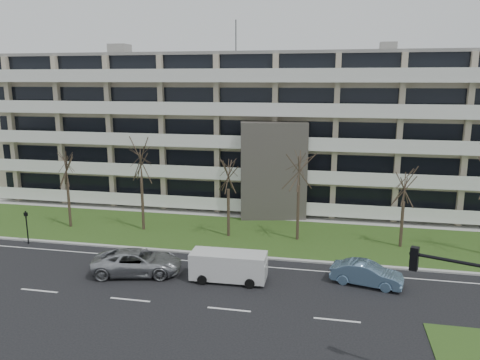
% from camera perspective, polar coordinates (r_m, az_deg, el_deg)
% --- Properties ---
extents(ground, '(160.00, 160.00, 0.00)m').
position_cam_1_polar(ground, '(27.46, -1.35, -15.50)').
color(ground, black).
rests_on(ground, ground).
extents(grass_verge, '(90.00, 10.00, 0.06)m').
position_cam_1_polar(grass_verge, '(39.22, 2.91, -6.77)').
color(grass_verge, '#304D19').
rests_on(grass_verge, ground).
extents(curb, '(90.00, 0.35, 0.12)m').
position_cam_1_polar(curb, '(34.57, 1.64, -9.37)').
color(curb, '#B2B2AD').
rests_on(curb, ground).
extents(sidewalk, '(90.00, 2.00, 0.08)m').
position_cam_1_polar(sidewalk, '(44.40, 3.99, -4.49)').
color(sidewalk, '#B2B2AD').
rests_on(sidewalk, ground).
extents(lane_edge_line, '(90.00, 0.12, 0.01)m').
position_cam_1_polar(lane_edge_line, '(33.23, 1.19, -10.39)').
color(lane_edge_line, white).
rests_on(lane_edge_line, ground).
extents(apartment_building, '(60.50, 15.10, 18.75)m').
position_cam_1_polar(apartment_building, '(49.58, 5.16, 6.18)').
color(apartment_building, '#C1B496').
rests_on(apartment_building, ground).
extents(silver_pickup, '(6.31, 3.90, 1.63)m').
position_cam_1_polar(silver_pickup, '(32.40, -12.40, -9.74)').
color(silver_pickup, '#A4A6AB').
rests_on(silver_pickup, ground).
extents(blue_sedan, '(4.67, 2.49, 1.46)m').
position_cam_1_polar(blue_sedan, '(31.15, 15.18, -10.97)').
color(blue_sedan, '#6990B6').
rests_on(blue_sedan, ground).
extents(white_van, '(4.91, 2.10, 1.89)m').
position_cam_1_polar(white_van, '(30.52, -1.28, -10.21)').
color(white_van, silver).
rests_on(white_van, ground).
extents(pedestrian_signal, '(0.30, 0.27, 2.68)m').
position_cam_1_polar(pedestrian_signal, '(40.51, -24.58, -4.78)').
color(pedestrian_signal, black).
rests_on(pedestrian_signal, ground).
extents(tree_1, '(3.58, 3.58, 7.16)m').
position_cam_1_polar(tree_1, '(42.80, -20.46, 1.73)').
color(tree_1, '#382B21').
rests_on(tree_1, ground).
extents(tree_2, '(4.14, 4.14, 8.27)m').
position_cam_1_polar(tree_2, '(40.03, -12.05, 2.83)').
color(tree_2, '#382B21').
rests_on(tree_2, ground).
extents(tree_3, '(3.60, 3.60, 7.21)m').
position_cam_1_polar(tree_3, '(37.61, -1.45, 1.22)').
color(tree_3, '#382B21').
rests_on(tree_3, ground).
extents(tree_4, '(4.05, 4.05, 8.11)m').
position_cam_1_polar(tree_4, '(36.88, 7.24, 2.01)').
color(tree_4, '#382B21').
rests_on(tree_4, ground).
extents(tree_5, '(3.26, 3.26, 6.52)m').
position_cam_1_polar(tree_5, '(37.36, 19.46, -0.41)').
color(tree_5, '#382B21').
rests_on(tree_5, ground).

